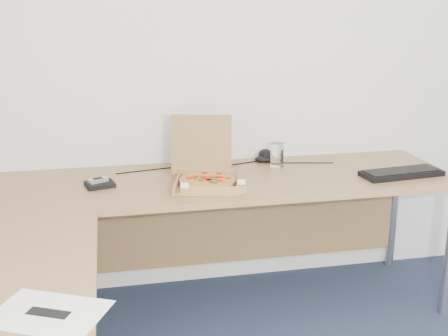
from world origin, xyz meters
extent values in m
cube|color=olive|center=(-0.50, 1.40, 0.71)|extent=(2.50, 0.70, 0.03)
cylinder|color=gray|center=(0.70, 1.70, 0.35)|extent=(0.05, 0.05, 0.70)
cube|color=#AD7E47|center=(-0.53, 1.30, 0.73)|extent=(0.31, 0.31, 0.01)
cube|color=#AD7E47|center=(-0.53, 1.47, 0.89)|extent=(0.31, 0.06, 0.30)
cylinder|color=tan|center=(-0.53, 1.30, 0.75)|extent=(0.28, 0.28, 0.02)
cylinder|color=#B42D0F|center=(-0.53, 1.30, 0.76)|extent=(0.24, 0.24, 0.00)
cylinder|color=silver|center=(-0.10, 1.56, 0.79)|extent=(0.07, 0.07, 0.13)
cube|color=black|center=(0.48, 1.26, 0.74)|extent=(0.44, 0.20, 0.03)
ellipsoid|color=black|center=(-0.15, 1.65, 0.75)|extent=(0.12, 0.10, 0.04)
cube|color=black|center=(-1.04, 1.39, 0.74)|extent=(0.16, 0.14, 0.02)
cube|color=#B2B5BA|center=(-1.05, 1.40, 0.76)|extent=(0.10, 0.08, 0.02)
cube|color=white|center=(-1.18, 0.23, 0.73)|extent=(0.38, 0.34, 0.00)
ellipsoid|color=black|center=(-0.13, 1.68, 0.77)|extent=(0.09, 0.09, 0.07)
camera|label=1|loc=(-0.98, -1.28, 1.58)|focal=45.49mm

